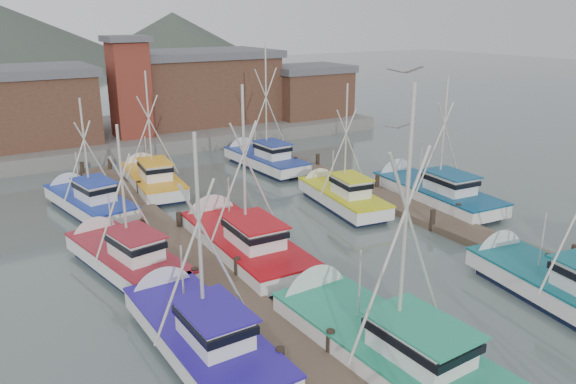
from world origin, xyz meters
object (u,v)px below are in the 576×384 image
boat_4 (380,341)px  boat_8 (239,240)px  lookout_tower (130,86)px  boat_12 (151,178)px

boat_4 → boat_8: bearing=87.5°
boat_4 → boat_8: size_ratio=1.04×
boat_4 → boat_8: 10.72m
lookout_tower → boat_8: (-2.42, -25.07, -4.87)m
lookout_tower → boat_12: 13.25m
lookout_tower → boat_12: bearing=-102.0°
boat_4 → boat_12: boat_4 is taller
lookout_tower → boat_8: size_ratio=0.83×
boat_12 → boat_8: bearing=-83.9°
lookout_tower → boat_12: size_ratio=0.94×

